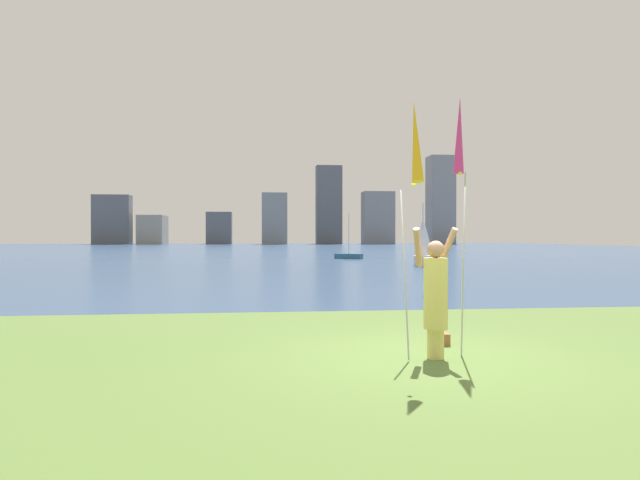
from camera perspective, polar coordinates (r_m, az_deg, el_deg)
ground at (r=58.84m, az=-3.79°, el=-1.34°), size 120.00×138.00×0.12m
person at (r=8.14m, az=11.95°, el=-5.52°), size 0.70×0.52×1.91m
kite_flag_left at (r=7.60m, az=9.91°, el=9.49°), size 0.16×1.00×3.63m
kite_flag_right at (r=8.58m, az=14.34°, el=9.88°), size 0.16×0.38×3.87m
bag at (r=9.25m, az=12.54°, el=-10.08°), size 0.24×0.20×0.19m
sailboat_0 at (r=42.32m, az=3.02°, el=-1.64°), size 2.21×1.66×3.53m
sailboat_4 at (r=33.15m, az=10.69°, el=-0.37°), size 1.69×2.61×3.73m
skyline_tower_0 at (r=122.00m, az=-20.86°, el=2.00°), size 7.54×3.50×10.28m
skyline_tower_1 at (r=120.65m, az=-17.05°, el=1.02°), size 5.22×7.95×6.05m
skyline_tower_2 at (r=117.86m, az=-10.47°, el=1.23°), size 5.26×4.04×6.79m
skyline_tower_3 at (r=115.47m, az=-4.78°, el=2.23°), size 5.28×4.16×10.74m
skyline_tower_4 at (r=120.16m, az=0.92°, el=3.68°), size 5.60×3.07×17.11m
skyline_tower_5 at (r=119.41m, az=6.05°, el=2.31°), size 6.69×4.40×11.31m
skyline_tower_6 at (r=123.49m, az=12.46°, el=4.09°), size 5.48×4.71×19.28m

